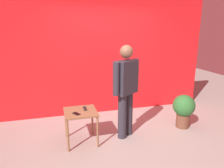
# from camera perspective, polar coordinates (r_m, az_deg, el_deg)

# --- Properties ---
(ground_plane) EXTENTS (12.00, 12.00, 0.00)m
(ground_plane) POSITION_cam_1_polar(r_m,az_deg,el_deg) (3.84, 4.01, -15.93)
(ground_plane) COLOR #9E9991
(back_wall_red) EXTENTS (4.97, 0.12, 2.67)m
(back_wall_red) POSITION_cam_1_polar(r_m,az_deg,el_deg) (4.92, -2.14, 7.44)
(back_wall_red) COLOR red
(back_wall_red) RESTS_ON ground_plane
(standing_person) EXTENTS (0.61, 0.47, 1.70)m
(standing_person) POSITION_cam_1_polar(r_m,az_deg,el_deg) (3.75, 3.78, -0.88)
(standing_person) COLOR #2D2D38
(standing_person) RESTS_ON ground_plane
(side_table) EXTENTS (0.55, 0.55, 0.59)m
(side_table) POSITION_cam_1_polar(r_m,az_deg,el_deg) (3.71, -8.54, -8.52)
(side_table) COLOR olive
(side_table) RESTS_ON ground_plane
(cell_phone) EXTENTS (0.14, 0.16, 0.01)m
(cell_phone) POSITION_cam_1_polar(r_m,az_deg,el_deg) (3.57, -9.65, -7.96)
(cell_phone) COLOR black
(cell_phone) RESTS_ON side_table
(tv_remote) EXTENTS (0.05, 0.17, 0.02)m
(tv_remote) POSITION_cam_1_polar(r_m,az_deg,el_deg) (3.75, -7.40, -6.62)
(tv_remote) COLOR black
(tv_remote) RESTS_ON side_table
(potted_plant) EXTENTS (0.44, 0.44, 0.69)m
(potted_plant) POSITION_cam_1_polar(r_m,az_deg,el_deg) (4.49, 18.92, -6.28)
(potted_plant) COLOR brown
(potted_plant) RESTS_ON ground_plane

